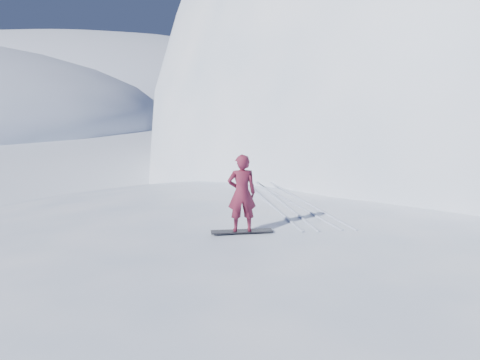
# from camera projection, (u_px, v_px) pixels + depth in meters

# --- Properties ---
(near_ridge) EXTENTS (36.00, 28.00, 4.80)m
(near_ridge) POSITION_uv_depth(u_px,v_px,m) (361.00, 310.00, 12.59)
(near_ridge) COLOR white
(near_ridge) RESTS_ON ground
(peak_shoulder) EXTENTS (28.00, 24.00, 18.00)m
(peak_shoulder) POSITION_uv_depth(u_px,v_px,m) (422.00, 180.00, 29.59)
(peak_shoulder) COLOR white
(peak_shoulder) RESTS_ON ground
(far_ridge_c) EXTENTS (140.00, 90.00, 36.00)m
(far_ridge_c) POSITION_uv_depth(u_px,v_px,m) (69.00, 107.00, 115.52)
(far_ridge_c) COLOR white
(far_ridge_c) RESTS_ON ground
(wind_bumps) EXTENTS (16.00, 14.40, 1.00)m
(wind_bumps) POSITION_uv_depth(u_px,v_px,m) (309.00, 329.00, 11.66)
(wind_bumps) COLOR white
(wind_bumps) RESTS_ON ground
(snowboard) EXTENTS (1.54, 0.39, 0.03)m
(snowboard) POSITION_uv_depth(u_px,v_px,m) (242.00, 231.00, 11.55)
(snowboard) COLOR black
(snowboard) RESTS_ON near_ridge
(snowboarder) EXTENTS (0.73, 0.50, 1.91)m
(snowboarder) POSITION_uv_depth(u_px,v_px,m) (242.00, 193.00, 11.35)
(snowboarder) COLOR maroon
(snowboarder) RESTS_ON snowboard
(board_tracks) EXTENTS (2.55, 5.92, 0.04)m
(board_tracks) POSITION_uv_depth(u_px,v_px,m) (287.00, 201.00, 14.42)
(board_tracks) COLOR silver
(board_tracks) RESTS_ON ground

